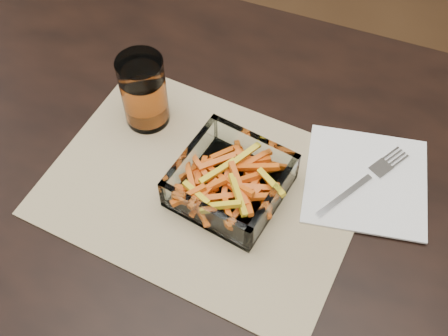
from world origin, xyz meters
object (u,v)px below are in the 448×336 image
Objects in this scene: dining_table at (234,247)px; fork at (365,180)px; glass_bowl at (230,182)px; tumbler at (144,93)px.

dining_table is 9.69× the size of fork.
dining_table is 0.12m from glass_bowl.
fork is at bearing 0.59° from tumbler.
dining_table is 9.42× the size of glass_bowl.
fork is (0.35, 0.00, -0.05)m from tumbler.
dining_table is at bearing -110.64° from fork.
glass_bowl reaches higher than fork.
tumbler reaches higher than fork.
glass_bowl is at bearing -25.64° from tumbler.
fork is at bearing 38.87° from dining_table.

